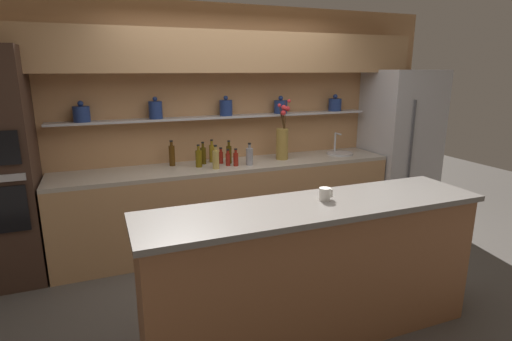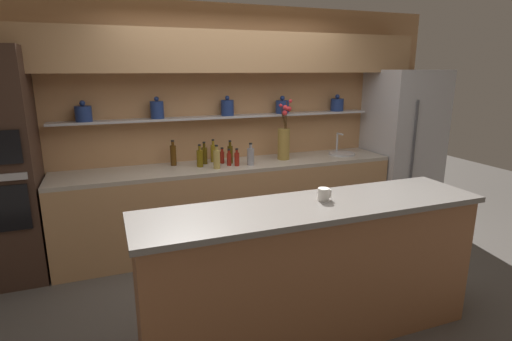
% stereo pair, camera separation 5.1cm
% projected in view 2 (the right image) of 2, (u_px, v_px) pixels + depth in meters
% --- Properties ---
extents(ground_plane, '(12.00, 12.00, 0.00)m').
position_uv_depth(ground_plane, '(281.00, 298.00, 3.44)').
color(ground_plane, '#4C4742').
extents(back_wall_unit, '(5.20, 0.44, 2.60)m').
position_uv_depth(back_wall_unit, '(227.00, 103.00, 4.45)').
color(back_wall_unit, tan).
rests_on(back_wall_unit, ground_plane).
extents(back_counter_unit, '(3.66, 0.62, 0.92)m').
position_uv_depth(back_counter_unit, '(232.00, 204.00, 4.44)').
color(back_counter_unit, tan).
rests_on(back_counter_unit, ground_plane).
extents(island_counter, '(2.47, 0.61, 1.02)m').
position_uv_depth(island_counter, '(312.00, 271.00, 2.86)').
color(island_counter, '#99603D').
rests_on(island_counter, ground_plane).
extents(refrigerator, '(0.80, 0.73, 1.91)m').
position_uv_depth(refrigerator, '(402.00, 147.00, 5.05)').
color(refrigerator, '#B7B7BC').
rests_on(refrigerator, ground_plane).
extents(flower_vase, '(0.16, 0.15, 0.68)m').
position_uv_depth(flower_vase, '(284.00, 140.00, 4.50)').
color(flower_vase, olive).
rests_on(flower_vase, back_counter_unit).
extents(sink_fixture, '(0.31, 0.31, 0.25)m').
position_uv_depth(sink_fixture, '(341.00, 153.00, 4.81)').
color(sink_fixture, '#B7B7BC').
rests_on(sink_fixture, back_counter_unit).
extents(bottle_spirit_0, '(0.06, 0.06, 0.27)m').
position_uv_depth(bottle_spirit_0, '(173.00, 155.00, 4.23)').
color(bottle_spirit_0, '#4C2D0C').
rests_on(bottle_spirit_0, back_counter_unit).
extents(bottle_oil_1, '(0.06, 0.06, 0.24)m').
position_uv_depth(bottle_oil_1, '(204.00, 155.00, 4.31)').
color(bottle_oil_1, '#47380A').
rests_on(bottle_oil_1, back_counter_unit).
extents(bottle_sauce_2, '(0.05, 0.05, 0.19)m').
position_uv_depth(bottle_sauce_2, '(237.00, 159.00, 4.22)').
color(bottle_sauce_2, maroon).
rests_on(bottle_sauce_2, back_counter_unit).
extents(bottle_sauce_3, '(0.05, 0.05, 0.18)m').
position_uv_depth(bottle_sauce_3, '(222.00, 156.00, 4.34)').
color(bottle_sauce_3, maroon).
rests_on(bottle_sauce_3, back_counter_unit).
extents(bottle_oil_4, '(0.06, 0.06, 0.25)m').
position_uv_depth(bottle_oil_4, '(213.00, 153.00, 4.40)').
color(bottle_oil_4, olive).
rests_on(bottle_oil_4, back_counter_unit).
extents(bottle_sauce_5, '(0.05, 0.05, 0.18)m').
position_uv_depth(bottle_sauce_5, '(229.00, 159.00, 4.24)').
color(bottle_sauce_5, maroon).
rests_on(bottle_sauce_5, back_counter_unit).
extents(bottle_oil_6, '(0.07, 0.07, 0.24)m').
position_uv_depth(bottle_oil_6, '(200.00, 158.00, 4.18)').
color(bottle_oil_6, brown).
rests_on(bottle_oil_6, back_counter_unit).
extents(bottle_oil_7, '(0.06, 0.06, 0.25)m').
position_uv_depth(bottle_oil_7, '(230.00, 154.00, 4.33)').
color(bottle_oil_7, '#47380A').
rests_on(bottle_oil_7, back_counter_unit).
extents(bottle_spirit_8, '(0.07, 0.07, 0.25)m').
position_uv_depth(bottle_spirit_8, '(217.00, 159.00, 4.10)').
color(bottle_spirit_8, tan).
rests_on(bottle_spirit_8, back_counter_unit).
extents(bottle_spirit_9, '(0.07, 0.07, 0.24)m').
position_uv_depth(bottle_spirit_9, '(251.00, 156.00, 4.26)').
color(bottle_spirit_9, gray).
rests_on(bottle_spirit_9, back_counter_unit).
extents(coffee_mug, '(0.10, 0.08, 0.09)m').
position_uv_depth(coffee_mug, '(324.00, 194.00, 2.80)').
color(coffee_mug, silver).
rests_on(coffee_mug, island_counter).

